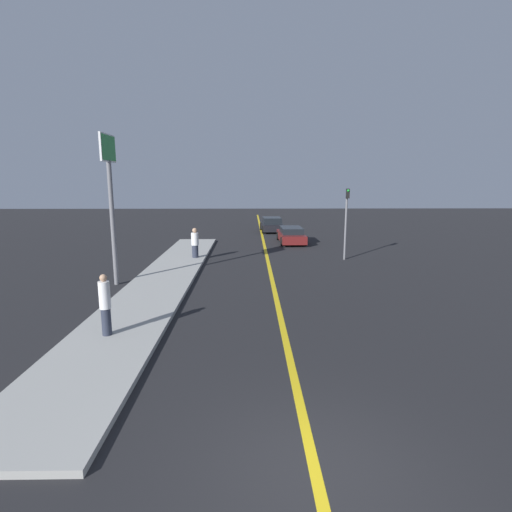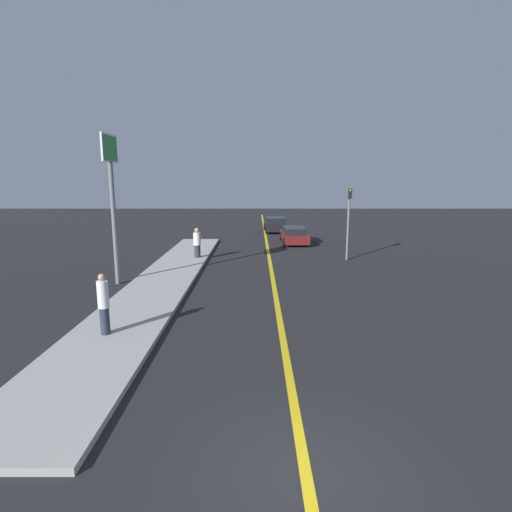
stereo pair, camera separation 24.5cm
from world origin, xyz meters
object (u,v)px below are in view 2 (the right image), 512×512
car_near_right_lane (294,235)px  traffic_light (348,217)px  car_ahead_center (275,225)px  pedestrian_mid_group (197,243)px  roadside_sign (111,177)px  pedestrian_near_curb (103,304)px

car_near_right_lane → traffic_light: size_ratio=1.12×
car_ahead_center → pedestrian_mid_group: (-5.19, -12.96, 0.38)m
car_near_right_lane → pedestrian_mid_group: pedestrian_mid_group is taller
traffic_light → car_near_right_lane: bearing=111.1°
traffic_light → roadside_sign: bearing=-154.7°
car_ahead_center → roadside_sign: size_ratio=0.62×
traffic_light → roadside_sign: roadside_sign is taller
pedestrian_near_curb → car_ahead_center: bearing=76.0°
pedestrian_mid_group → traffic_light: size_ratio=0.42×
pedestrian_near_curb → pedestrian_mid_group: pedestrian_near_curb is taller
car_near_right_lane → roadside_sign: 15.58m
car_ahead_center → roadside_sign: bearing=-116.0°
pedestrian_near_curb → roadside_sign: (-1.81, 6.36, 3.68)m
pedestrian_near_curb → pedestrian_mid_group: bearing=85.2°
car_near_right_lane → roadside_sign: (-9.08, -11.96, 4.17)m
car_near_right_lane → car_ahead_center: car_ahead_center is taller
roadside_sign → traffic_light: bearing=25.3°
pedestrian_near_curb → traffic_light: bearing=50.4°
pedestrian_near_curb → roadside_sign: roadside_sign is taller
car_near_right_lane → roadside_sign: bearing=-128.7°
car_near_right_lane → traffic_light: traffic_light is taller
car_near_right_lane → traffic_light: bearing=-70.4°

